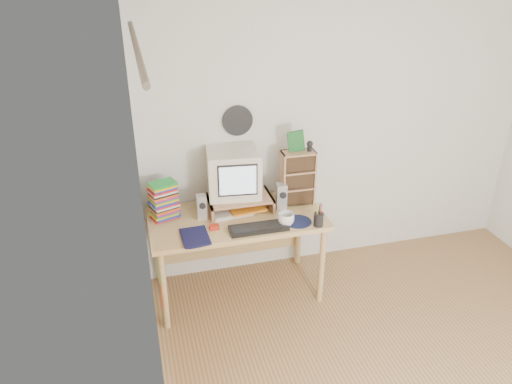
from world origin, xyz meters
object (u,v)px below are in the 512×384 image
dvd_stack (164,202)px  diary (182,238)px  crt_monitor (233,174)px  keyboard (259,228)px  cd_rack (297,178)px  mug (286,219)px  desk (235,227)px

dvd_stack → diary: (0.08, -0.37, -0.12)m
crt_monitor → keyboard: bearing=-68.5°
cd_rack → diary: cd_rack is taller
crt_monitor → diary: bearing=-134.4°
dvd_stack → mug: bearing=-40.6°
cd_rack → mug: cd_rack is taller
dvd_stack → cd_rack: cd_rack is taller
keyboard → dvd_stack: 0.78m
crt_monitor → dvd_stack: bearing=-170.9°
crt_monitor → dvd_stack: size_ratio=1.43×
keyboard → mug: bearing=4.6°
keyboard → dvd_stack: (-0.67, 0.37, 0.12)m
desk → diary: 0.58m
crt_monitor → cd_rack: size_ratio=0.86×
cd_rack → diary: 1.09m
desk → diary: diary is taller
dvd_stack → mug: (0.90, -0.35, -0.09)m
diary → desk: bearing=31.4°
keyboard → cd_rack: size_ratio=0.98×
dvd_stack → diary: bearing=-96.3°
desk → mug: 0.48m
mug → diary: 0.81m
crt_monitor → diary: 0.69m
dvd_stack → diary: 0.39m
desk → cd_rack: bearing=3.8°
desk → diary: bearing=-147.0°
crt_monitor → keyboard: 0.50m
dvd_stack → cd_rack: size_ratio=0.60×
cd_rack → diary: size_ratio=1.89×
desk → crt_monitor: (0.01, 0.09, 0.44)m
keyboard → cd_rack: bearing=39.5°
diary → dvd_stack: bearing=101.3°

